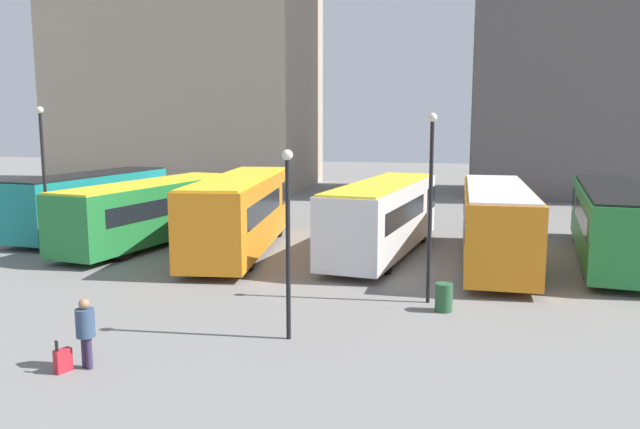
{
  "coord_description": "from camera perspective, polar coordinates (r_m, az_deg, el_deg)",
  "views": [
    {
      "loc": [
        6.05,
        -5.18,
        5.64
      ],
      "look_at": [
        0.74,
        18.16,
        2.03
      ],
      "focal_mm": 35.0,
      "sensor_mm": 36.0,
      "label": 1
    }
  ],
  "objects": [
    {
      "name": "bus_4",
      "position": [
        25.66,
        15.8,
        -0.63
      ],
      "size": [
        2.52,
        10.64,
        3.1
      ],
      "rotation": [
        0.0,
        0.0,
        1.57
      ],
      "color": "orange",
      "rests_on": "ground_plane"
    },
    {
      "name": "bus_5",
      "position": [
        27.93,
        25.16,
        -0.49
      ],
      "size": [
        3.86,
        11.99,
        2.99
      ],
      "rotation": [
        0.0,
        0.0,
        1.46
      ],
      "color": "#237A38",
      "rests_on": "ground_plane"
    },
    {
      "name": "suitcase",
      "position": [
        15.6,
        -22.45,
        -12.22
      ],
      "size": [
        0.32,
        0.42,
        0.78
      ],
      "rotation": [
        0.0,
        0.0,
        1.18
      ],
      "color": "#B7232D",
      "rests_on": "ground_plane"
    },
    {
      "name": "trash_bin",
      "position": [
        19.11,
        11.25,
        -7.44
      ],
      "size": [
        0.52,
        0.52,
        0.85
      ],
      "color": "#285633",
      "rests_on": "ground_plane"
    },
    {
      "name": "bus_0",
      "position": [
        33.42,
        -20.13,
        1.18
      ],
      "size": [
        3.53,
        10.11,
        3.04
      ],
      "rotation": [
        0.0,
        0.0,
        1.46
      ],
      "color": "#19847F",
      "rests_on": "ground_plane"
    },
    {
      "name": "bus_1",
      "position": [
        29.65,
        -15.12,
        0.4
      ],
      "size": [
        4.21,
        10.94,
        2.9
      ],
      "rotation": [
        0.0,
        0.0,
        1.4
      ],
      "color": "#237A38",
      "rests_on": "ground_plane"
    },
    {
      "name": "lamp_post_1",
      "position": [
        19.33,
        10.08,
        1.92
      ],
      "size": [
        0.28,
        0.28,
        5.88
      ],
      "color": "black",
      "rests_on": "ground_plane"
    },
    {
      "name": "bus_2",
      "position": [
        27.38,
        -7.21,
        0.39
      ],
      "size": [
        4.06,
        11.71,
        3.27
      ],
      "rotation": [
        0.0,
        0.0,
        1.7
      ],
      "color": "orange",
      "rests_on": "ground_plane"
    },
    {
      "name": "traveler",
      "position": [
        15.4,
        -20.66,
        -9.61
      ],
      "size": [
        0.55,
        0.55,
        1.65
      ],
      "rotation": [
        0.0,
        0.0,
        1.18
      ],
      "color": "#382D4C",
      "rests_on": "ground_plane"
    },
    {
      "name": "lamp_post_0",
      "position": [
        15.87,
        -2.95,
        -1.2
      ],
      "size": [
        0.28,
        0.28,
        4.93
      ],
      "color": "black",
      "rests_on": "ground_plane"
    },
    {
      "name": "lamp_post_2",
      "position": [
        27.27,
        -23.92,
        3.57
      ],
      "size": [
        0.28,
        0.28,
        6.2
      ],
      "color": "black",
      "rests_on": "ground_plane"
    },
    {
      "name": "bus_3",
      "position": [
        26.53,
        5.82,
        -0.07
      ],
      "size": [
        3.9,
        10.72,
        3.08
      ],
      "rotation": [
        0.0,
        0.0,
        1.43
      ],
      "color": "silver",
      "rests_on": "ground_plane"
    }
  ]
}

